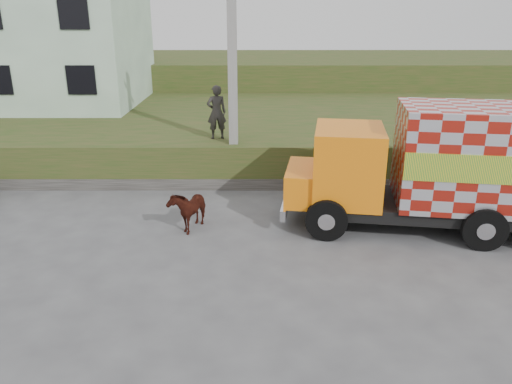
{
  "coord_description": "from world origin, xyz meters",
  "views": [
    {
      "loc": [
        -0.25,
        -12.12,
        5.75
      ],
      "look_at": [
        -0.24,
        0.21,
        1.3
      ],
      "focal_mm": 35.0,
      "sensor_mm": 36.0,
      "label": 1
    }
  ],
  "objects_px": {
    "pedestrian": "(217,112)",
    "cow": "(189,208)",
    "cargo_truck": "(446,168)",
    "utility_pole": "(232,67)"
  },
  "relations": [
    {
      "from": "pedestrian",
      "to": "cow",
      "type": "bearing_deg",
      "value": 71.67
    },
    {
      "from": "cargo_truck",
      "to": "cow",
      "type": "bearing_deg",
      "value": -171.85
    },
    {
      "from": "utility_pole",
      "to": "cargo_truck",
      "type": "xyz_separation_m",
      "value": [
        5.92,
        -3.82,
        -2.29
      ]
    },
    {
      "from": "utility_pole",
      "to": "cargo_truck",
      "type": "relative_size",
      "value": 0.99
    },
    {
      "from": "cow",
      "to": "utility_pole",
      "type": "bearing_deg",
      "value": 93.12
    },
    {
      "from": "utility_pole",
      "to": "pedestrian",
      "type": "height_order",
      "value": "utility_pole"
    },
    {
      "from": "utility_pole",
      "to": "cow",
      "type": "bearing_deg",
      "value": -106.68
    },
    {
      "from": "cargo_truck",
      "to": "pedestrian",
      "type": "bearing_deg",
      "value": 153.97
    },
    {
      "from": "cargo_truck",
      "to": "pedestrian",
      "type": "xyz_separation_m",
      "value": [
        -6.54,
        4.54,
        0.66
      ]
    },
    {
      "from": "utility_pole",
      "to": "pedestrian",
      "type": "relative_size",
      "value": 4.23
    }
  ]
}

